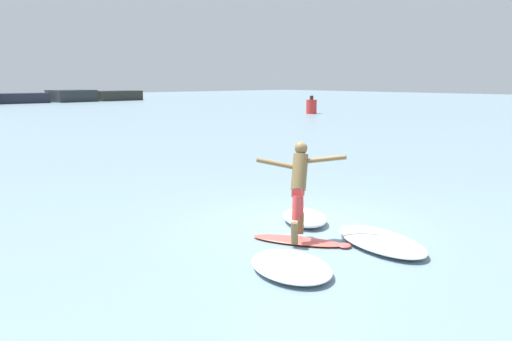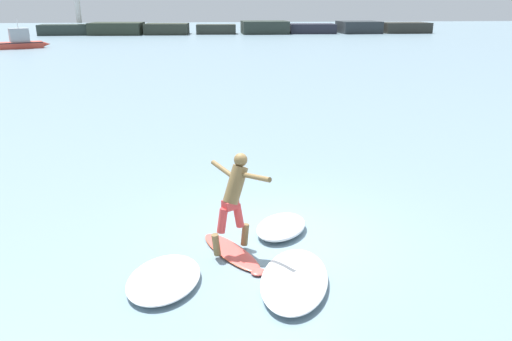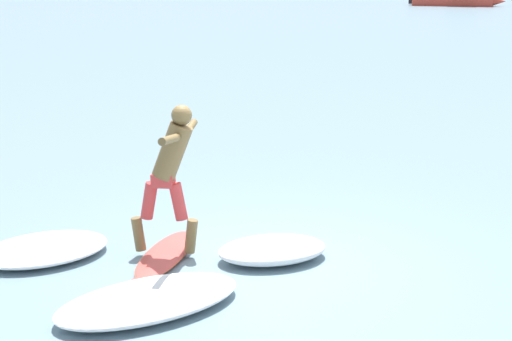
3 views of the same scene
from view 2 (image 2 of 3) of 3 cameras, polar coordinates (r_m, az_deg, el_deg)
ground_plane at (r=10.07m, az=2.83°, el=-7.17°), size 200.00×200.00×0.00m
rock_jetty_breakwater at (r=71.22m, az=-1.63°, el=15.96°), size 53.27×5.16×5.79m
surfboard at (r=9.28m, az=-2.76°, el=-9.31°), size 1.27×1.83×0.21m
surfer at (r=8.89m, az=-2.45°, el=-2.70°), size 1.05×1.48×1.81m
fishing_boat_near_jetty at (r=54.35m, az=-25.63°, el=13.11°), size 5.61×3.61×2.77m
wave_foam_at_tail at (r=8.49m, az=-10.48°, el=-12.08°), size 1.52×1.84×0.19m
wave_foam_at_nose at (r=8.34m, az=4.42°, el=-12.34°), size 1.59×2.28×0.21m
wave_foam_beside at (r=10.04m, az=2.90°, el=-6.44°), size 1.46×1.60×0.25m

